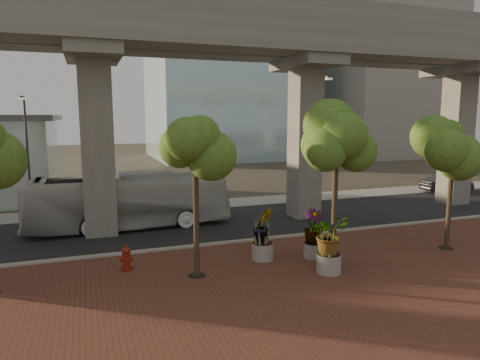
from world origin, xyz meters
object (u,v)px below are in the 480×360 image
object	(u,v)px
transit_bus	(130,202)
fire_hydrant	(126,258)
parked_car	(447,184)
planter_front	(329,237)

from	to	relation	value
transit_bus	fire_hydrant	bearing A→B (deg)	172.29
parked_car	fire_hydrant	world-z (taller)	parked_car
transit_bus	planter_front	world-z (taller)	transit_bus
fire_hydrant	planter_front	size ratio (longest dim) A/B	0.44
parked_car	planter_front	bearing A→B (deg)	128.88
transit_bus	parked_car	world-z (taller)	transit_bus
transit_bus	fire_hydrant	distance (m)	6.95
fire_hydrant	planter_front	world-z (taller)	planter_front
parked_car	planter_front	xyz separation A→B (m)	(-18.91, -12.74, 0.80)
parked_car	transit_bus	bearing A→B (deg)	101.39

